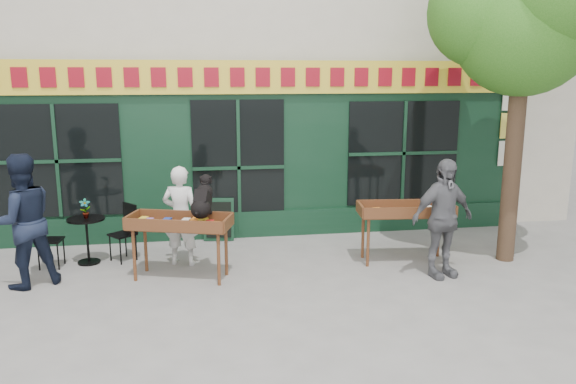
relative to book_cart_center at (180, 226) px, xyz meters
name	(u,v)px	position (x,y,z in m)	size (l,w,h in m)	color
ground	(252,280)	(1.05, -0.28, -0.82)	(80.00, 80.00, 0.00)	slate
street_tree	(526,4)	(5.39, 0.08, 3.29)	(3.05, 2.90, 5.60)	#382619
book_cart_center	(180,226)	(0.00, 0.00, 0.00)	(1.62, 1.04, 0.99)	#5D301A
dog	(202,195)	(0.35, -0.05, 0.47)	(0.34, 0.60, 0.60)	black
woman	(181,216)	(0.00, 0.65, -0.01)	(0.60, 0.39, 1.63)	silver
book_cart_right	(405,213)	(3.63, 0.21, 0.00)	(1.56, 0.77, 0.99)	#5D301A
man_right	(443,218)	(3.93, -0.54, 0.09)	(1.07, 0.45, 1.83)	#57575C
bistro_table	(87,231)	(-1.53, 0.94, -0.28)	(0.60, 0.60, 0.76)	black
bistro_chair_left	(44,234)	(-2.16, 0.84, -0.26)	(0.39, 0.39, 0.95)	black
bistro_chair_right	(127,227)	(-0.91, 1.04, -0.26)	(0.51, 0.51, 0.95)	black
potted_plant	(85,209)	(-1.53, 0.94, 0.10)	(0.17, 0.11, 0.32)	gray
man_left	(22,221)	(-2.23, 0.04, 0.16)	(0.95, 0.74, 1.96)	black
chalkboard	(219,219)	(0.65, 1.91, -0.42)	(0.58, 0.26, 0.79)	black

